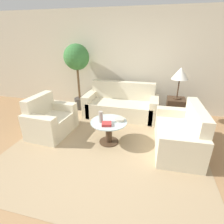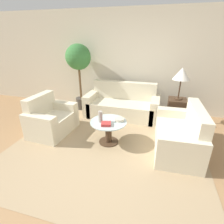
# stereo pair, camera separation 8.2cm
# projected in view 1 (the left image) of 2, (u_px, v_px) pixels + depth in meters

# --- Properties ---
(ground_plane) EXTENTS (14.00, 14.00, 0.00)m
(ground_plane) POSITION_uv_depth(u_px,v_px,m) (102.00, 169.00, 2.79)
(ground_plane) COLOR #9E754C
(wall_back) EXTENTS (10.00, 0.06, 2.60)m
(wall_back) POSITION_uv_depth(u_px,v_px,m) (131.00, 62.00, 4.64)
(wall_back) COLOR beige
(wall_back) RESTS_ON ground_plane
(rug) EXTENTS (3.55, 3.51, 0.01)m
(rug) POSITION_uv_depth(u_px,v_px,m) (109.00, 142.00, 3.49)
(rug) COLOR tan
(rug) RESTS_ON ground_plane
(sofa_main) EXTENTS (1.86, 0.78, 0.86)m
(sofa_main) POSITION_uv_depth(u_px,v_px,m) (121.00, 105.00, 4.57)
(sofa_main) COLOR beige
(sofa_main) RESTS_ON ground_plane
(armchair) EXTENTS (0.77, 1.03, 0.82)m
(armchair) POSITION_uv_depth(u_px,v_px,m) (50.00, 121.00, 3.74)
(armchair) COLOR beige
(armchair) RESTS_ON ground_plane
(loveseat) EXTENTS (0.79, 1.39, 0.84)m
(loveseat) POSITION_uv_depth(u_px,v_px,m) (181.00, 135.00, 3.19)
(loveseat) COLOR beige
(loveseat) RESTS_ON ground_plane
(coffee_table) EXTENTS (0.70, 0.70, 0.46)m
(coffee_table) POSITION_uv_depth(u_px,v_px,m) (109.00, 129.00, 3.37)
(coffee_table) COLOR #422D1E
(coffee_table) RESTS_ON ground_plane
(side_table) EXTENTS (0.41, 0.41, 0.60)m
(side_table) POSITION_uv_depth(u_px,v_px,m) (175.00, 110.00, 4.22)
(side_table) COLOR #422D1E
(side_table) RESTS_ON ground_plane
(table_lamp) EXTENTS (0.38, 0.38, 0.72)m
(table_lamp) POSITION_uv_depth(u_px,v_px,m) (180.00, 74.00, 3.87)
(table_lamp) COLOR #422D1E
(table_lamp) RESTS_ON side_table
(potted_plant) EXTENTS (0.66, 0.66, 1.78)m
(potted_plant) POSITION_uv_depth(u_px,v_px,m) (77.00, 62.00, 4.57)
(potted_plant) COLOR #3D3833
(potted_plant) RESTS_ON ground_plane
(vase) EXTENTS (0.08, 0.08, 0.22)m
(vase) POSITION_uv_depth(u_px,v_px,m) (101.00, 117.00, 3.25)
(vase) COLOR #9E998E
(vase) RESTS_ON coffee_table
(bowl) EXTENTS (0.17, 0.17, 0.05)m
(bowl) POSITION_uv_depth(u_px,v_px,m) (120.00, 119.00, 3.33)
(bowl) COLOR beige
(bowl) RESTS_ON coffee_table
(book_stack) EXTENTS (0.21, 0.19, 0.05)m
(book_stack) POSITION_uv_depth(u_px,v_px,m) (107.00, 124.00, 3.16)
(book_stack) COLOR #BC3333
(book_stack) RESTS_ON coffee_table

